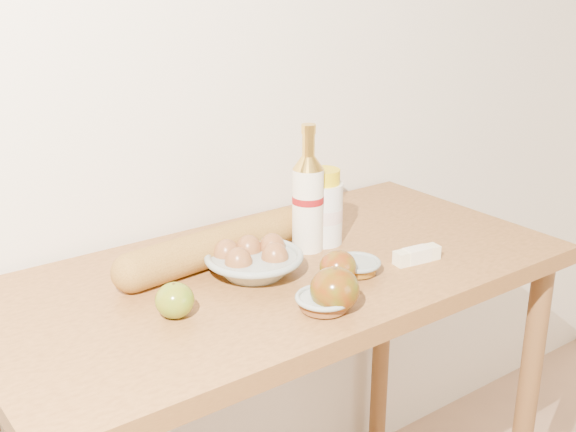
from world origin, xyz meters
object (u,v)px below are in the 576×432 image
object	(u,v)px
bourbon_bottle	(308,200)
egg_bowl	(253,260)
table	(280,321)
cream_bottle	(323,209)
baguette	(215,247)

from	to	relation	value
bourbon_bottle	egg_bowl	xyz separation A→B (m)	(-0.17, -0.04, -0.08)
table	egg_bowl	distance (m)	0.16
bourbon_bottle	cream_bottle	world-z (taller)	bourbon_bottle
table	cream_bottle	xyz separation A→B (m)	(0.16, 0.05, 0.20)
egg_bowl	bourbon_bottle	bearing A→B (deg)	12.75
egg_bowl	baguette	world-z (taller)	baguette
table	baguette	world-z (taller)	baguette
bourbon_bottle	baguette	distance (m)	0.22
egg_bowl	baguette	xyz separation A→B (m)	(-0.04, 0.09, 0.01)
table	egg_bowl	world-z (taller)	egg_bowl
bourbon_bottle	baguette	bearing A→B (deg)	168.16
cream_bottle	egg_bowl	size ratio (longest dim) A/B	0.68
egg_bowl	table	bearing A→B (deg)	-5.35
table	baguette	distance (m)	0.21
bourbon_bottle	cream_bottle	size ratio (longest dim) A/B	1.64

